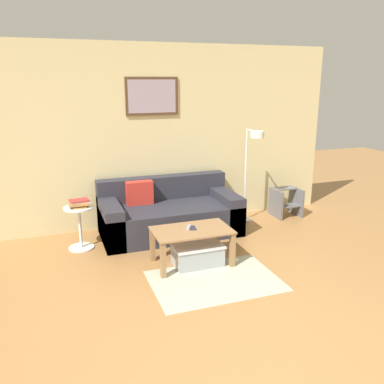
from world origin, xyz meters
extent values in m
plane|color=#A87542|center=(0.00, 0.00, 0.00)|extent=(16.00, 16.00, 0.00)
cube|color=beige|center=(0.00, 3.47, 1.27)|extent=(5.60, 0.06, 2.55)
cube|color=#513823|center=(0.06, 3.43, 1.84)|extent=(0.74, 0.02, 0.51)
cube|color=#A393A8|center=(0.06, 3.42, 1.84)|extent=(0.67, 0.01, 0.44)
cube|color=#B2B79E|center=(0.20, 1.47, 0.00)|extent=(1.35, 0.93, 0.01)
cube|color=#2D2D38|center=(0.15, 2.94, 0.21)|extent=(1.86, 0.92, 0.41)
cube|color=#2D2D38|center=(0.15, 3.30, 0.58)|extent=(1.86, 0.20, 0.33)
cube|color=#2D2D38|center=(-0.67, 2.94, 0.27)|extent=(0.24, 0.92, 0.53)
cube|color=#2D2D38|center=(0.96, 2.94, 0.27)|extent=(0.24, 0.92, 0.53)
cube|color=red|center=(-0.23, 3.13, 0.57)|extent=(0.36, 0.14, 0.32)
cube|color=#997047|center=(0.11, 1.96, 0.41)|extent=(0.89, 0.53, 0.02)
cube|color=#997047|center=(-0.30, 1.73, 0.20)|extent=(0.06, 0.06, 0.40)
cube|color=#997047|center=(0.52, 1.73, 0.20)|extent=(0.06, 0.06, 0.40)
cube|color=#997047|center=(-0.30, 2.18, 0.20)|extent=(0.06, 0.06, 0.40)
cube|color=#997047|center=(0.52, 2.18, 0.20)|extent=(0.06, 0.06, 0.40)
cube|color=#9EA3A8|center=(0.16, 1.91, 0.11)|extent=(0.54, 0.35, 0.23)
cube|color=silver|center=(0.16, 1.91, 0.24)|extent=(0.57, 0.37, 0.02)
cylinder|color=white|center=(1.36, 3.11, 0.01)|extent=(0.23, 0.23, 0.02)
cylinder|color=white|center=(1.36, 3.11, 0.70)|extent=(0.03, 0.03, 1.35)
cylinder|color=white|center=(1.36, 2.96, 1.37)|extent=(0.02, 0.30, 0.02)
cylinder|color=white|center=(1.36, 2.80, 1.34)|extent=(0.19, 0.19, 0.09)
cylinder|color=white|center=(-1.06, 2.85, 0.01)|extent=(0.32, 0.32, 0.01)
cylinder|color=white|center=(-1.06, 2.85, 0.27)|extent=(0.04, 0.04, 0.51)
cylinder|color=white|center=(-1.06, 2.85, 0.54)|extent=(0.37, 0.37, 0.02)
cube|color=#D18438|center=(-1.05, 2.83, 0.55)|extent=(0.17, 0.15, 0.01)
cube|color=#4C4C51|center=(-1.05, 2.84, 0.57)|extent=(0.23, 0.15, 0.02)
cube|color=#D18438|center=(-1.05, 2.84, 0.59)|extent=(0.24, 0.18, 0.03)
cube|color=silver|center=(-1.03, 2.83, 0.62)|extent=(0.24, 0.19, 0.02)
cube|color=#B73333|center=(-1.05, 2.83, 0.64)|extent=(0.25, 0.19, 0.02)
cube|color=#99999E|center=(0.09, 2.00, 0.43)|extent=(0.10, 0.15, 0.02)
cube|color=#1E2338|center=(0.13, 1.99, 0.42)|extent=(0.09, 0.15, 0.01)
cube|color=slate|center=(1.88, 3.08, 0.22)|extent=(0.03, 0.39, 0.44)
cube|color=slate|center=(2.25, 3.08, 0.22)|extent=(0.03, 0.39, 0.44)
cube|color=slate|center=(2.07, 3.01, 0.18)|extent=(0.34, 0.18, 0.02)
cube|color=slate|center=(2.07, 3.15, 0.43)|extent=(0.34, 0.18, 0.02)
camera|label=1|loc=(-1.34, -2.12, 2.07)|focal=38.00mm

